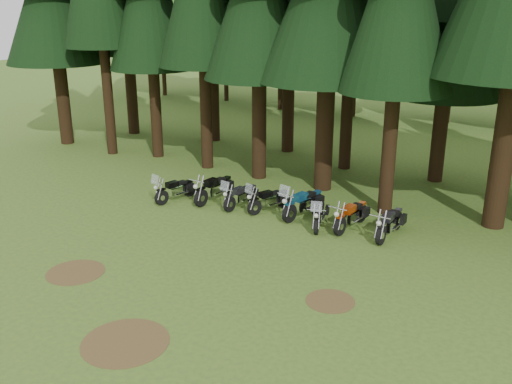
% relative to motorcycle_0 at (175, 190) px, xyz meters
% --- Properties ---
extents(ground, '(120.00, 120.00, 0.00)m').
position_rel_motorcycle_0_xyz_m(ground, '(4.51, -4.80, -0.45)').
color(ground, '#3C5B21').
rests_on(ground, ground).
extents(decid_0, '(8.00, 7.78, 10.00)m').
position_rel_motorcycle_0_xyz_m(decid_0, '(-17.59, 20.47, 5.44)').
color(decid_0, black).
rests_on(decid_0, ground).
extents(decid_1, '(7.91, 7.69, 9.88)m').
position_rel_motorcycle_0_xyz_m(decid_1, '(-11.47, 20.97, 5.38)').
color(decid_1, black).
rests_on(decid_1, ground).
extents(decid_2, '(6.72, 6.53, 8.40)m').
position_rel_motorcycle_0_xyz_m(decid_2, '(-5.92, 19.98, 4.50)').
color(decid_2, black).
rests_on(decid_2, ground).
extents(decid_3, '(6.12, 5.95, 7.65)m').
position_rel_motorcycle_0_xyz_m(decid_3, '(-0.20, 20.33, 4.06)').
color(decid_3, black).
rests_on(decid_3, ground).
extents(decid_4, '(5.93, 5.76, 7.41)m').
position_rel_motorcycle_0_xyz_m(decid_4, '(6.09, 21.53, 3.92)').
color(decid_4, black).
rests_on(decid_4, ground).
extents(dirt_patch_0, '(1.80, 1.80, 0.01)m').
position_rel_motorcycle_0_xyz_m(dirt_patch_0, '(1.51, -6.80, -0.45)').
color(dirt_patch_0, '#4C3D1E').
rests_on(dirt_patch_0, ground).
extents(dirt_patch_1, '(1.40, 1.40, 0.01)m').
position_rel_motorcycle_0_xyz_m(dirt_patch_1, '(9.01, -4.30, -0.45)').
color(dirt_patch_1, '#4C3D1E').
rests_on(dirt_patch_1, ground).
extents(dirt_patch_2, '(2.20, 2.20, 0.01)m').
position_rel_motorcycle_0_xyz_m(dirt_patch_2, '(5.51, -8.80, -0.45)').
color(dirt_patch_2, '#4C3D1E').
rests_on(dirt_patch_2, ground).
extents(motorcycle_0, '(0.71, 2.16, 1.36)m').
position_rel_motorcycle_0_xyz_m(motorcycle_0, '(0.00, 0.00, 0.00)').
color(motorcycle_0, black).
rests_on(motorcycle_0, ground).
extents(motorcycle_1, '(0.40, 2.44, 0.99)m').
position_rel_motorcycle_0_xyz_m(motorcycle_1, '(1.40, 0.84, 0.05)').
color(motorcycle_1, black).
rests_on(motorcycle_1, ground).
extents(motorcycle_2, '(0.50, 2.15, 1.35)m').
position_rel_motorcycle_0_xyz_m(motorcycle_2, '(2.74, 0.80, -0.00)').
color(motorcycle_2, black).
rests_on(motorcycle_2, ground).
extents(motorcycle_3, '(1.02, 2.06, 1.34)m').
position_rel_motorcycle_0_xyz_m(motorcycle_3, '(3.96, 0.97, -0.01)').
color(motorcycle_3, black).
rests_on(motorcycle_3, ground).
extents(motorcycle_4, '(0.76, 2.47, 1.55)m').
position_rel_motorcycle_0_xyz_m(motorcycle_4, '(5.39, 1.14, 0.07)').
color(motorcycle_4, black).
rests_on(motorcycle_4, ground).
extents(motorcycle_5, '(0.95, 2.10, 1.35)m').
position_rel_motorcycle_0_xyz_m(motorcycle_5, '(6.36, 0.52, -0.00)').
color(motorcycle_5, black).
rests_on(motorcycle_5, ground).
extents(motorcycle_6, '(0.43, 2.31, 0.94)m').
position_rel_motorcycle_0_xyz_m(motorcycle_6, '(7.44, 0.99, 0.03)').
color(motorcycle_6, black).
rests_on(motorcycle_6, ground).
extents(motorcycle_7, '(0.34, 2.32, 0.94)m').
position_rel_motorcycle_0_xyz_m(motorcycle_7, '(8.90, 0.98, 0.03)').
color(motorcycle_7, black).
rests_on(motorcycle_7, ground).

